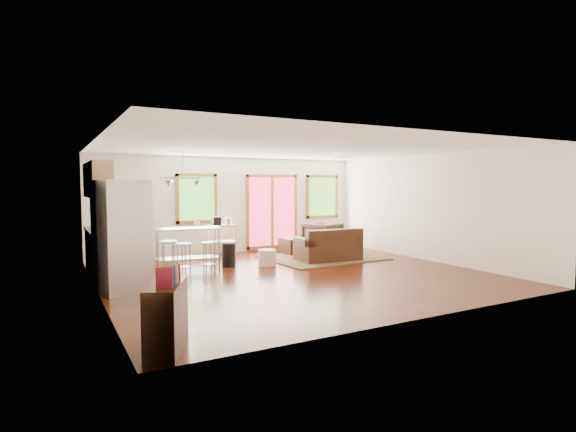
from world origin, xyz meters
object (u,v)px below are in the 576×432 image
refrigerator (122,236)px  kitchen_cart (222,229)px  loveseat (329,248)px  ottoman (294,246)px  coffee_table (324,242)px  island (188,241)px  armchair (322,235)px  rug (323,258)px

refrigerator → kitchen_cart: size_ratio=1.90×
loveseat → ottoman: bearing=101.6°
coffee_table → kitchen_cart: bearing=148.2°
island → loveseat: bearing=-10.8°
loveseat → kitchen_cart: (-2.01, 2.03, 0.38)m
armchair → ottoman: (-0.91, -0.03, -0.23)m
rug → island: 3.48m
rug → loveseat: bearing=-105.2°
loveseat → coffee_table: (0.26, 0.62, 0.06)m
armchair → ottoman: 0.94m
refrigerator → kitchen_cart: refrigerator is taller
ottoman → armchair: bearing=2.0°
coffee_table → armchair: 0.92m
coffee_table → refrigerator: bearing=-163.2°
loveseat → coffee_table: size_ratio=1.36×
ottoman → kitchen_cart: 1.98m
armchair → ottoman: size_ratio=1.38×
rug → island: bearing=176.3°
loveseat → coffee_table: bearing=71.0°
coffee_table → refrigerator: (-5.15, -1.55, 0.60)m
ottoman → kitchen_cart: size_ratio=0.63×
kitchen_cart → ottoman: bearing=-19.6°
coffee_table → loveseat: bearing=-112.6°
refrigerator → loveseat: bearing=-3.9°
refrigerator → island: refrigerator is taller
ottoman → refrigerator: (-4.70, -2.31, 0.76)m
ottoman → loveseat: bearing=-82.0°
armchair → island: bearing=-9.8°
refrigerator → kitchen_cart: (2.88, 2.96, -0.27)m
armchair → refrigerator: (-5.61, -2.34, 0.53)m
coffee_table → kitchen_cart: kitchen_cart is taller
loveseat → armchair: 1.59m
rug → loveseat: 0.52m
rug → refrigerator: 5.26m
coffee_table → rug: bearing=-124.6°
rug → refrigerator: (-5.00, -1.34, 0.96)m
loveseat → armchair: armchair is taller
island → kitchen_cart: size_ratio=1.46×
ottoman → island: island is taller
armchair → ottoman: bearing=-18.8°
loveseat → kitchen_cart: 2.88m
rug → kitchen_cart: size_ratio=2.70×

